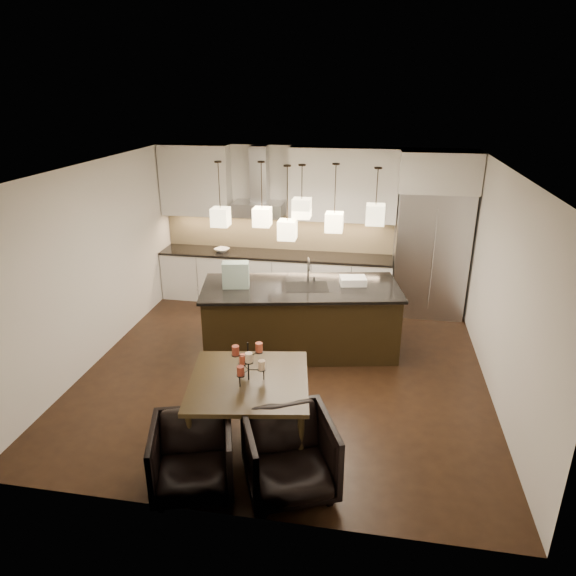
% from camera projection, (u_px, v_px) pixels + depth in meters
% --- Properties ---
extents(floor, '(5.50, 5.50, 0.02)m').
position_uv_depth(floor, '(286.00, 369.00, 7.32)').
color(floor, black).
rests_on(floor, ground).
extents(ceiling, '(5.50, 5.50, 0.02)m').
position_uv_depth(ceiling, '(285.00, 168.00, 6.29)').
color(ceiling, white).
rests_on(ceiling, wall_back).
extents(wall_back, '(5.50, 0.02, 2.80)m').
position_uv_depth(wall_back, '(312.00, 225.00, 9.34)').
color(wall_back, silver).
rests_on(wall_back, ground).
extents(wall_front, '(5.50, 0.02, 2.80)m').
position_uv_depth(wall_front, '(228.00, 388.00, 4.28)').
color(wall_front, silver).
rests_on(wall_front, ground).
extents(wall_left, '(0.02, 5.50, 2.80)m').
position_uv_depth(wall_left, '(93.00, 265.00, 7.25)').
color(wall_left, silver).
rests_on(wall_left, ground).
extents(wall_right, '(0.02, 5.50, 2.80)m').
position_uv_depth(wall_right, '(504.00, 289.00, 6.37)').
color(wall_right, silver).
rests_on(wall_right, ground).
extents(refrigerator, '(1.20, 0.72, 2.15)m').
position_uv_depth(refrigerator, '(430.00, 254.00, 8.78)').
color(refrigerator, '#B7B7BA').
rests_on(refrigerator, floor).
extents(fridge_panel, '(1.26, 0.72, 0.65)m').
position_uv_depth(fridge_panel, '(439.00, 171.00, 8.27)').
color(fridge_panel, silver).
rests_on(fridge_panel, refrigerator).
extents(lower_cabinets, '(4.21, 0.62, 0.88)m').
position_uv_depth(lower_cabinets, '(275.00, 278.00, 9.49)').
color(lower_cabinets, silver).
rests_on(lower_cabinets, floor).
extents(countertop, '(4.21, 0.66, 0.04)m').
position_uv_depth(countertop, '(275.00, 255.00, 9.32)').
color(countertop, black).
rests_on(countertop, lower_cabinets).
extents(backsplash, '(4.21, 0.02, 0.63)m').
position_uv_depth(backsplash, '(278.00, 232.00, 9.47)').
color(backsplash, '#C9B484').
rests_on(backsplash, countertop).
extents(upper_cab_left, '(1.25, 0.35, 1.25)m').
position_uv_depth(upper_cab_left, '(195.00, 180.00, 9.22)').
color(upper_cab_left, silver).
rests_on(upper_cab_left, wall_back).
extents(upper_cab_right, '(1.85, 0.35, 1.25)m').
position_uv_depth(upper_cab_right, '(343.00, 185.00, 8.80)').
color(upper_cab_right, silver).
rests_on(upper_cab_right, wall_back).
extents(hood_canopy, '(0.90, 0.52, 0.24)m').
position_uv_depth(hood_canopy, '(259.00, 209.00, 9.11)').
color(hood_canopy, '#B7B7BA').
rests_on(hood_canopy, wall_back).
extents(hood_chimney, '(0.30, 0.28, 0.96)m').
position_uv_depth(hood_chimney, '(259.00, 174.00, 9.00)').
color(hood_chimney, '#B7B7BA').
rests_on(hood_chimney, hood_canopy).
extents(fruit_bowl, '(0.34, 0.34, 0.06)m').
position_uv_depth(fruit_bowl, '(222.00, 250.00, 9.41)').
color(fruit_bowl, silver).
rests_on(fruit_bowl, countertop).
extents(island_body, '(2.95, 1.62, 0.98)m').
position_uv_depth(island_body, '(300.00, 320.00, 7.68)').
color(island_body, black).
rests_on(island_body, floor).
extents(island_top, '(3.05, 1.73, 0.04)m').
position_uv_depth(island_top, '(301.00, 288.00, 7.49)').
color(island_top, black).
rests_on(island_top, island_body).
extents(faucet, '(0.16, 0.28, 0.42)m').
position_uv_depth(faucet, '(308.00, 270.00, 7.51)').
color(faucet, silver).
rests_on(faucet, island_top).
extents(tote_bag, '(0.41, 0.27, 0.38)m').
position_uv_depth(tote_bag, '(236.00, 275.00, 7.40)').
color(tote_bag, '#1C462B').
rests_on(tote_bag, island_top).
extents(food_container, '(0.42, 0.33, 0.11)m').
position_uv_depth(food_container, '(353.00, 281.00, 7.55)').
color(food_container, silver).
rests_on(food_container, island_top).
extents(dining_table, '(1.47, 1.47, 0.77)m').
position_uv_depth(dining_table, '(250.00, 409.00, 5.72)').
color(dining_table, black).
rests_on(dining_table, floor).
extents(candelabra, '(0.42, 0.42, 0.45)m').
position_uv_depth(candelabra, '(248.00, 361.00, 5.50)').
color(candelabra, black).
rests_on(candelabra, dining_table).
extents(candle_a, '(0.09, 0.09, 0.10)m').
position_uv_depth(candle_a, '(262.00, 365.00, 5.51)').
color(candle_a, beige).
rests_on(candle_a, candelabra).
extents(candle_b, '(0.09, 0.09, 0.10)m').
position_uv_depth(candle_b, '(243.00, 359.00, 5.63)').
color(candle_b, '#C24E33').
rests_on(candle_b, candelabra).
extents(candle_c, '(0.09, 0.09, 0.10)m').
position_uv_depth(candle_c, '(241.00, 371.00, 5.40)').
color(candle_c, maroon).
rests_on(candle_c, candelabra).
extents(candle_d, '(0.09, 0.09, 0.10)m').
position_uv_depth(candle_d, '(259.00, 347.00, 5.54)').
color(candle_d, '#C24E33').
rests_on(candle_d, candelabra).
extents(candle_e, '(0.09, 0.09, 0.10)m').
position_uv_depth(candle_e, '(236.00, 350.00, 5.47)').
color(candle_e, maroon).
rests_on(candle_e, candelabra).
extents(candle_f, '(0.09, 0.09, 0.10)m').
position_uv_depth(candle_f, '(249.00, 358.00, 5.33)').
color(candle_f, beige).
rests_on(candle_f, candelabra).
extents(armchair_left, '(0.98, 0.99, 0.73)m').
position_uv_depth(armchair_left, '(193.00, 457.00, 5.01)').
color(armchair_left, black).
rests_on(armchair_left, floor).
extents(armchair_right, '(1.11, 1.12, 0.79)m').
position_uv_depth(armchair_right, '(289.00, 455.00, 5.00)').
color(armchair_right, black).
rests_on(armchair_right, floor).
extents(pendant_a, '(0.24, 0.24, 0.26)m').
position_uv_depth(pendant_a, '(221.00, 217.00, 7.26)').
color(pendant_a, '#FEEAAF').
rests_on(pendant_a, ceiling).
extents(pendant_b, '(0.24, 0.24, 0.26)m').
position_uv_depth(pendant_b, '(262.00, 217.00, 7.26)').
color(pendant_b, '#FEEAAF').
rests_on(pendant_b, ceiling).
extents(pendant_c, '(0.24, 0.24, 0.26)m').
position_uv_depth(pendant_c, '(302.00, 208.00, 6.90)').
color(pendant_c, '#FEEAAF').
rests_on(pendant_c, ceiling).
extents(pendant_d, '(0.24, 0.24, 0.26)m').
position_uv_depth(pendant_d, '(334.00, 222.00, 7.08)').
color(pendant_d, '#FEEAAF').
rests_on(pendant_d, ceiling).
extents(pendant_e, '(0.24, 0.24, 0.26)m').
position_uv_depth(pendant_e, '(375.00, 215.00, 6.66)').
color(pendant_e, '#FEEAAF').
rests_on(pendant_e, ceiling).
extents(pendant_f, '(0.24, 0.24, 0.26)m').
position_uv_depth(pendant_f, '(287.00, 230.00, 6.95)').
color(pendant_f, '#FEEAAF').
rests_on(pendant_f, ceiling).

